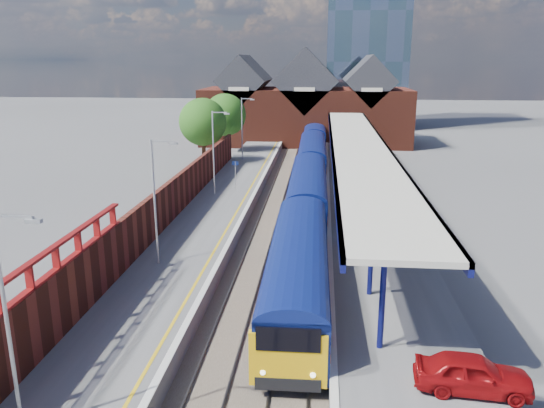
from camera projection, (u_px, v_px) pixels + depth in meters
The scene contains 24 objects.
ground at pixel (295, 186), 52.56m from camera, with size 240.00×240.00×0.00m, color #5B5B5E.
ballast_bed at pixel (289, 213), 42.95m from camera, with size 6.00×76.00×0.06m, color #473D33.
rails at pixel (289, 212), 42.92m from camera, with size 4.51×76.00×0.14m.
left_platform at pixel (222, 206), 43.32m from camera, with size 5.00×76.00×1.00m, color #565659.
right_platform at pixel (364, 210), 42.28m from camera, with size 6.00×76.00×1.00m, color #565659.
coping_left at pixel (250, 201), 42.97m from camera, with size 0.30×76.00×0.05m, color silver.
coping_right at pixel (328, 202), 42.40m from camera, with size 0.30×76.00×0.05m, color silver.
yellow_line at pixel (243, 201), 43.03m from camera, with size 0.14×76.00×0.01m, color yellow.
train at pixel (310, 168), 50.27m from camera, with size 3.00×65.93×3.45m.
canopy at pixel (359, 147), 42.95m from camera, with size 4.50×52.00×4.48m.
lamp_post_a at pixel (10, 313), 15.33m from camera, with size 1.48×0.18×7.00m.
lamp_post_b at pixel (157, 194), 28.77m from camera, with size 1.48×0.18×7.00m.
lamp_post_c at pixel (215, 148), 44.14m from camera, with size 1.48×0.18×7.00m.
lamp_post_d at pixel (243, 125), 59.51m from camera, with size 1.48×0.18×7.00m.
platform_sign at pixel (235, 170), 46.54m from camera, with size 0.55×0.08×2.50m.
brick_wall at pixel (167, 203), 36.84m from camera, with size 0.35×50.00×3.86m.
station_building at pixel (306, 106), 78.02m from camera, with size 30.00×12.12×13.78m.
glass_tower at pixel (367, 12), 94.36m from camera, with size 14.20×14.20×40.30m.
tree_near at pixel (204, 123), 57.76m from camera, with size 5.20×5.20×8.10m.
tree_far at pixel (226, 116), 65.36m from camera, with size 5.20×5.20×8.10m.
parked_car_red at pixel (473, 373), 18.16m from camera, with size 1.58×3.93×1.34m, color maroon.
parked_car_silver at pixel (404, 214), 36.94m from camera, with size 1.35×3.88×1.28m, color silver.
parked_car_dark at pixel (400, 220), 35.79m from camera, with size 1.60×3.94×1.14m, color black.
parked_car_blue at pixel (394, 205), 39.42m from camera, with size 1.99×4.31×1.20m, color navy.
Camera 1 is at (2.51, -21.18, 12.06)m, focal length 35.00 mm.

